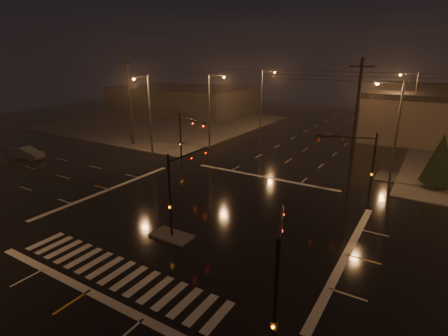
# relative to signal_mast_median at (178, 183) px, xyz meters

# --- Properties ---
(ground) EXTENTS (140.00, 140.00, 0.00)m
(ground) POSITION_rel_signal_mast_median_xyz_m (-0.00, 3.07, -3.75)
(ground) COLOR black
(ground) RESTS_ON ground
(sidewalk_nw) EXTENTS (36.00, 36.00, 0.12)m
(sidewalk_nw) POSITION_rel_signal_mast_median_xyz_m (-30.00, 33.07, -3.69)
(sidewalk_nw) COLOR #4D4B45
(sidewalk_nw) RESTS_ON ground
(median_island) EXTENTS (3.00, 1.60, 0.15)m
(median_island) POSITION_rel_signal_mast_median_xyz_m (-0.00, -0.93, -3.68)
(median_island) COLOR #4D4B45
(median_island) RESTS_ON ground
(crosswalk) EXTENTS (15.00, 2.60, 0.01)m
(crosswalk) POSITION_rel_signal_mast_median_xyz_m (-0.00, -5.93, -3.75)
(crosswalk) COLOR beige
(crosswalk) RESTS_ON ground
(stop_bar_near) EXTENTS (16.00, 0.50, 0.01)m
(stop_bar_near) POSITION_rel_signal_mast_median_xyz_m (-0.00, -7.93, -3.75)
(stop_bar_near) COLOR beige
(stop_bar_near) RESTS_ON ground
(stop_bar_far) EXTENTS (16.00, 0.50, 0.01)m
(stop_bar_far) POSITION_rel_signal_mast_median_xyz_m (-0.00, 14.07, -3.75)
(stop_bar_far) COLOR beige
(stop_bar_far) RESTS_ON ground
(commercial_block) EXTENTS (30.00, 18.00, 5.60)m
(commercial_block) POSITION_rel_signal_mast_median_xyz_m (-35.00, 45.07, -0.95)
(commercial_block) COLOR #433D3B
(commercial_block) RESTS_ON ground
(signal_mast_median) EXTENTS (0.25, 4.59, 6.00)m
(signal_mast_median) POSITION_rel_signal_mast_median_xyz_m (0.00, 0.00, 0.00)
(signal_mast_median) COLOR black
(signal_mast_median) RESTS_ON ground
(signal_mast_ne) EXTENTS (4.84, 1.86, 6.00)m
(signal_mast_ne) POSITION_rel_signal_mast_median_xyz_m (9.50, 13.21, 0.04)
(signal_mast_ne) COLOR black
(signal_mast_ne) RESTS_ON ground
(signal_mast_nw) EXTENTS (4.84, 1.86, 6.00)m
(signal_mast_nw) POSITION_rel_signal_mast_median_xyz_m (-9.50, 13.21, 0.04)
(signal_mast_nw) COLOR black
(signal_mast_nw) RESTS_ON ground
(signal_mast_se) EXTENTS (1.55, 3.87, 6.00)m
(signal_mast_se) POSITION_rel_signal_mast_median_xyz_m (10.23, -6.68, -0.04)
(signal_mast_se) COLOR black
(signal_mast_se) RESTS_ON ground
(streetlight_1) EXTENTS (2.77, 0.32, 10.00)m
(streetlight_1) POSITION_rel_signal_mast_median_xyz_m (-11.18, 21.07, 2.05)
(streetlight_1) COLOR #38383A
(streetlight_1) RESTS_ON ground
(streetlight_2) EXTENTS (2.77, 0.32, 10.00)m
(streetlight_2) POSITION_rel_signal_mast_median_xyz_m (-11.18, 37.07, 2.05)
(streetlight_2) COLOR #38383A
(streetlight_2) RESTS_ON ground
(streetlight_3) EXTENTS (2.77, 0.32, 10.00)m
(streetlight_3) POSITION_rel_signal_mast_median_xyz_m (11.18, 19.07, 2.05)
(streetlight_3) COLOR #38383A
(streetlight_3) RESTS_ON ground
(streetlight_4) EXTENTS (2.77, 0.32, 10.00)m
(streetlight_4) POSITION_rel_signal_mast_median_xyz_m (11.18, 39.07, 2.05)
(streetlight_4) COLOR #38383A
(streetlight_4) RESTS_ON ground
(streetlight_5) EXTENTS (0.32, 2.77, 10.00)m
(streetlight_5) POSITION_rel_signal_mast_median_xyz_m (-16.00, 14.26, 2.05)
(streetlight_5) COLOR #38383A
(streetlight_5) RESTS_ON ground
(utility_pole_0) EXTENTS (2.20, 0.32, 12.00)m
(utility_pole_0) POSITION_rel_signal_mast_median_xyz_m (-22.00, 17.07, 2.38)
(utility_pole_0) COLOR black
(utility_pole_0) RESTS_ON ground
(utility_pole_1) EXTENTS (2.20, 0.32, 12.00)m
(utility_pole_1) POSITION_rel_signal_mast_median_xyz_m (8.00, 17.07, 2.38)
(utility_pole_1) COLOR black
(utility_pole_1) RESTS_ON ground
(conifer_0) EXTENTS (2.99, 2.99, 5.37)m
(conifer_0) POSITION_rel_signal_mast_median_xyz_m (15.43, 19.53, -0.72)
(conifer_0) COLOR black
(conifer_0) RESTS_ON ground
(car_crossing) EXTENTS (4.77, 2.37, 1.50)m
(car_crossing) POSITION_rel_signal_mast_median_xyz_m (-27.93, 5.03, -3.00)
(car_crossing) COLOR slate
(car_crossing) RESTS_ON ground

